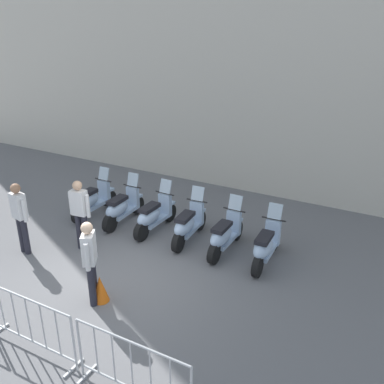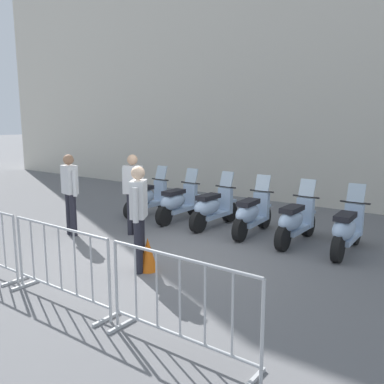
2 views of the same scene
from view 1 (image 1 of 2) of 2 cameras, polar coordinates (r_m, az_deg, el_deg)
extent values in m
plane|color=slate|center=(9.26, -9.91, -11.55)|extent=(120.00, 120.00, 0.00)
cylinder|color=black|center=(12.48, -11.07, -0.88)|extent=(0.20, 0.49, 0.48)
cylinder|color=black|center=(11.66, -14.92, -3.01)|extent=(0.20, 0.49, 0.48)
cube|color=#A8C1E0|center=(12.05, -12.94, -1.74)|extent=(0.39, 0.90, 0.10)
ellipsoid|color=#A8C1E0|center=(11.77, -13.93, -1.16)|extent=(0.47, 0.88, 0.40)
cube|color=black|center=(11.70, -13.93, -0.13)|extent=(0.35, 0.63, 0.10)
cube|color=#A8C1E0|center=(12.24, -11.73, 0.15)|extent=(0.36, 0.18, 0.60)
cylinder|color=black|center=(12.11, -11.85, 1.59)|extent=(0.56, 0.11, 0.04)
cube|color=silver|center=(12.09, -11.77, 2.46)|extent=(0.34, 0.18, 0.35)
cube|color=#A8C1E0|center=(12.38, -11.16, 0.27)|extent=(0.24, 0.34, 0.06)
cylinder|color=black|center=(11.93, -7.36, -1.77)|extent=(0.21, 0.50, 0.48)
cylinder|color=black|center=(11.04, -10.97, -4.14)|extent=(0.21, 0.50, 0.48)
cube|color=#A8C1E0|center=(11.46, -9.11, -2.73)|extent=(0.41, 0.90, 0.10)
ellipsoid|color=#A8C1E0|center=(11.16, -10.02, -2.17)|extent=(0.49, 0.89, 0.40)
cube|color=black|center=(11.09, -10.00, -1.08)|extent=(0.37, 0.64, 0.10)
cube|color=#A8C1E0|center=(11.67, -7.95, -0.73)|extent=(0.36, 0.19, 0.60)
cylinder|color=black|center=(11.54, -8.04, 0.77)|extent=(0.56, 0.12, 0.04)
cube|color=silver|center=(11.51, -7.94, 1.69)|extent=(0.34, 0.19, 0.35)
cube|color=#A8C1E0|center=(11.82, -7.42, -0.58)|extent=(0.25, 0.35, 0.06)
cylinder|color=black|center=(11.41, -3.08, -2.81)|extent=(0.19, 0.49, 0.48)
cylinder|color=black|center=(10.52, -6.83, -5.31)|extent=(0.19, 0.49, 0.48)
cube|color=#A8C1E0|center=(10.94, -4.88, -3.82)|extent=(0.37, 0.89, 0.10)
ellipsoid|color=#A8C1E0|center=(10.63, -5.79, -3.24)|extent=(0.44, 0.87, 0.40)
cube|color=black|center=(10.56, -5.74, -2.11)|extent=(0.34, 0.63, 0.10)
cube|color=#A8C1E0|center=(11.14, -3.64, -1.73)|extent=(0.35, 0.17, 0.60)
cylinder|color=black|center=(11.01, -3.68, -0.16)|extent=(0.56, 0.09, 0.04)
cube|color=silver|center=(10.98, -3.56, 0.79)|extent=(0.33, 0.17, 0.35)
cube|color=#A8C1E0|center=(11.30, -3.11, -1.57)|extent=(0.23, 0.34, 0.06)
cylinder|color=black|center=(10.98, 1.05, -3.87)|extent=(0.23, 0.50, 0.48)
cylinder|color=black|center=(9.99, -1.86, -6.78)|extent=(0.23, 0.50, 0.48)
cube|color=#A8C1E0|center=(10.46, -0.33, -5.07)|extent=(0.45, 0.91, 0.10)
ellipsoid|color=#A8C1E0|center=(10.12, -1.01, -4.54)|extent=(0.52, 0.90, 0.40)
cube|color=black|center=(10.05, -0.94, -3.35)|extent=(0.39, 0.64, 0.10)
cube|color=#A8C1E0|center=(10.69, 0.66, -2.80)|extent=(0.36, 0.21, 0.60)
cylinder|color=black|center=(10.55, 0.66, -1.18)|extent=(0.56, 0.15, 0.04)
cube|color=silver|center=(10.52, 0.78, -0.19)|extent=(0.34, 0.20, 0.35)
cube|color=#A8C1E0|center=(10.86, 1.06, -2.60)|extent=(0.26, 0.35, 0.06)
cylinder|color=black|center=(10.55, 5.99, -5.18)|extent=(0.20, 0.49, 0.48)
cylinder|color=black|center=(9.56, 2.99, -8.26)|extent=(0.20, 0.49, 0.48)
cube|color=#A8C1E0|center=(10.03, 4.57, -6.45)|extent=(0.39, 0.90, 0.10)
ellipsoid|color=#A8C1E0|center=(9.69, 3.92, -5.92)|extent=(0.47, 0.88, 0.40)
cube|color=black|center=(9.61, 4.04, -4.70)|extent=(0.36, 0.63, 0.10)
cube|color=#A8C1E0|center=(10.25, 5.64, -4.08)|extent=(0.36, 0.18, 0.60)
cylinder|color=black|center=(10.11, 5.71, -2.41)|extent=(0.56, 0.11, 0.04)
cube|color=silver|center=(10.08, 5.87, -1.38)|extent=(0.34, 0.18, 0.35)
cube|color=#A8C1E0|center=(10.43, 6.05, -3.87)|extent=(0.24, 0.34, 0.06)
cylinder|color=black|center=(10.26, 10.97, -6.37)|extent=(0.22, 0.50, 0.48)
cylinder|color=black|center=(9.23, 8.80, -9.81)|extent=(0.22, 0.50, 0.48)
cube|color=#A8C1E0|center=(9.72, 9.96, -7.80)|extent=(0.43, 0.90, 0.10)
ellipsoid|color=#A8C1E0|center=(9.36, 9.56, -7.33)|extent=(0.50, 0.89, 0.40)
cube|color=black|center=(9.28, 9.70, -6.07)|extent=(0.38, 0.64, 0.10)
cube|color=#A8C1E0|center=(9.95, 10.80, -5.29)|extent=(0.36, 0.20, 0.60)
cylinder|color=black|center=(9.80, 10.94, -3.59)|extent=(0.56, 0.13, 0.04)
cube|color=silver|center=(9.77, 11.10, -2.53)|extent=(0.34, 0.19, 0.35)
cube|color=#A8C1E0|center=(10.13, 11.08, -5.04)|extent=(0.25, 0.35, 0.06)
cube|color=#B2B5B7|center=(7.48, -15.59, -21.81)|extent=(0.10, 0.44, 0.04)
cylinder|color=#B2B5B7|center=(7.10, -15.57, -19.14)|extent=(0.04, 0.04, 1.05)
cylinder|color=#B2B5B7|center=(7.37, -21.60, -13.08)|extent=(1.90, 0.31, 0.04)
cylinder|color=#B2B5B7|center=(7.89, -20.65, -18.23)|extent=(1.90, 0.31, 0.04)
cylinder|color=#B2B5B7|center=(8.05, -24.22, -14.02)|extent=(0.02, 0.02, 0.87)
cylinder|color=#B2B5B7|center=(7.83, -22.72, -14.86)|extent=(0.02, 0.02, 0.87)
cylinder|color=#B2B5B7|center=(7.62, -21.11, -15.74)|extent=(0.02, 0.02, 0.87)
cylinder|color=#B2B5B7|center=(7.42, -19.40, -16.66)|extent=(0.02, 0.02, 0.87)
cylinder|color=#B2B5B7|center=(7.23, -17.58, -17.61)|extent=(0.02, 0.02, 0.87)
cube|color=#B2B5B7|center=(7.34, -13.90, -22.68)|extent=(0.10, 0.44, 0.04)
cylinder|color=#B2B5B7|center=(7.03, -14.81, -19.52)|extent=(0.04, 0.04, 1.05)
cylinder|color=#B2B5B7|center=(6.19, -8.37, -19.26)|extent=(1.90, 0.31, 0.04)
cylinder|color=#B2B5B7|center=(6.80, -12.77, -20.00)|extent=(0.02, 0.02, 0.87)
cylinder|color=#B2B5B7|center=(6.64, -10.52, -21.05)|extent=(0.02, 0.02, 0.87)
cylinder|color=#B2B5B7|center=(6.49, -8.13, -22.12)|extent=(0.02, 0.02, 0.87)
cylinder|color=#B2B5B7|center=(6.36, -5.60, -23.19)|extent=(0.02, 0.02, 0.87)
cylinder|color=#B2B5B7|center=(6.23, -2.92, -24.27)|extent=(0.02, 0.02, 0.87)
cylinder|color=#23232D|center=(10.28, -14.09, -5.27)|extent=(0.14, 0.14, 0.90)
cylinder|color=#23232D|center=(10.38, -14.91, -5.08)|extent=(0.14, 0.14, 0.90)
cube|color=silver|center=(10.01, -14.92, -1.38)|extent=(0.40, 0.30, 0.60)
sphere|color=tan|center=(9.85, -15.17, 0.85)|extent=(0.22, 0.22, 0.22)
cylinder|color=silver|center=(9.90, -13.81, -1.85)|extent=(0.09, 0.09, 0.55)
cylinder|color=silver|center=(10.16, -15.94, -1.43)|extent=(0.09, 0.09, 0.55)
cylinder|color=#23232D|center=(10.53, -21.45, -5.56)|extent=(0.14, 0.14, 0.90)
cylinder|color=#23232D|center=(10.67, -21.94, -5.24)|extent=(0.14, 0.14, 0.90)
cube|color=silver|center=(10.28, -22.29, -1.71)|extent=(0.37, 0.24, 0.60)
sphere|color=#9E7051|center=(10.13, -22.65, 0.45)|extent=(0.22, 0.22, 0.22)
cylinder|color=silver|center=(10.12, -21.61, -2.32)|extent=(0.09, 0.09, 0.55)
cylinder|color=silver|center=(10.49, -22.88, -1.62)|extent=(0.09, 0.09, 0.55)
cylinder|color=#23232D|center=(8.55, -13.10, -11.40)|extent=(0.14, 0.14, 0.90)
cylinder|color=#23232D|center=(8.41, -13.30, -12.09)|extent=(0.14, 0.14, 0.90)
cube|color=silver|center=(8.08, -13.68, -7.35)|extent=(0.40, 0.42, 0.60)
sphere|color=beige|center=(7.88, -13.96, -4.71)|extent=(0.22, 0.22, 0.22)
cylinder|color=silver|center=(8.30, -13.38, -6.85)|extent=(0.09, 0.09, 0.55)
cylinder|color=silver|center=(7.91, -13.93, -8.50)|extent=(0.09, 0.09, 0.55)
cone|color=orange|center=(8.59, -12.21, -12.57)|extent=(0.32, 0.32, 0.55)
camera|label=2|loc=(2.78, -5.96, -55.50)|focal=38.46mm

